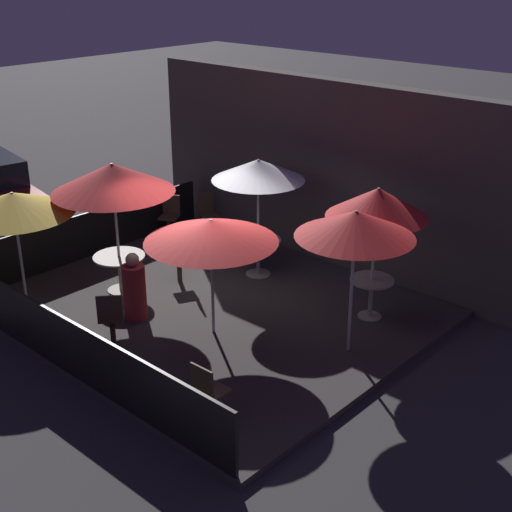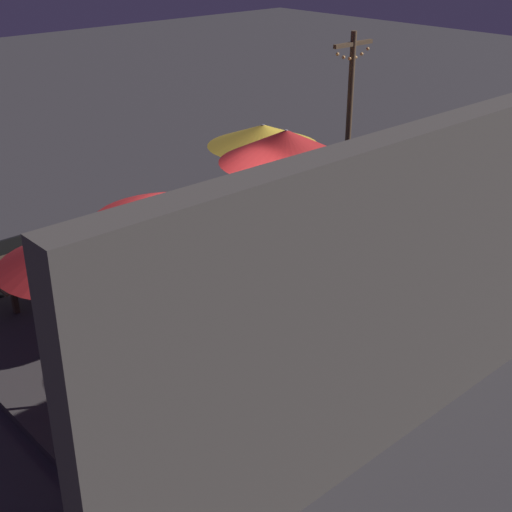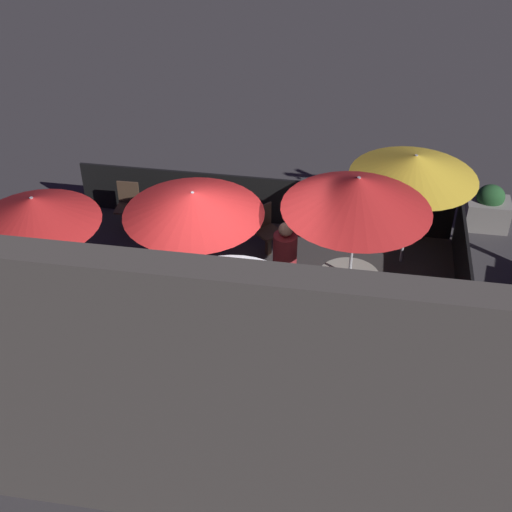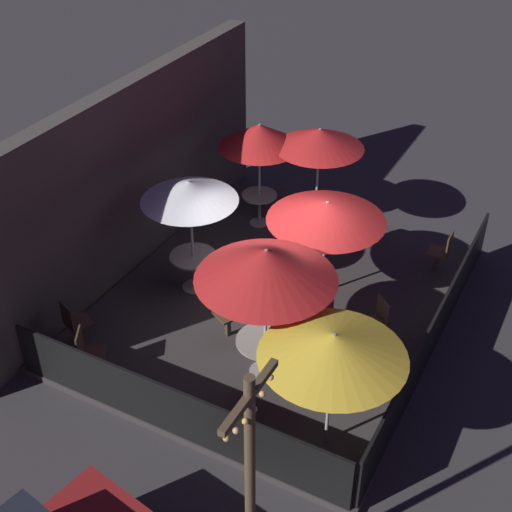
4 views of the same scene
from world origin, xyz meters
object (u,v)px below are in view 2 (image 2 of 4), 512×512
object	(u,v)px
patron_0	(217,248)
patio_chair_4	(166,242)
patio_umbrella_4	(167,206)
dining_table_2	(326,315)
patio_chair_0	(477,290)
patio_umbrella_2	(331,210)
patio_umbrella_3	(263,135)
planter_box	(269,179)
light_post	(350,111)
dining_table_1	(170,394)
patio_chair_1	(307,272)
patio_chair_2	(10,283)
dining_table_0	(284,239)
patio_umbrella_5	(75,247)
patio_chair_3	(457,264)
patio_umbrella_1	(162,275)
patio_umbrella_0	(286,146)
parked_car_0	(483,164)

from	to	relation	value
patron_0	patio_chair_4	bearing A→B (deg)	-148.02
patio_umbrella_4	dining_table_2	xyz separation A→B (m)	(-1.00, 2.22, -1.23)
patio_umbrella_4	patio_chair_0	bearing A→B (deg)	136.92
patio_chair_0	patio_umbrella_2	bearing A→B (deg)	0.00
patio_umbrella_3	planter_box	bearing A→B (deg)	-135.97
patio_umbrella_4	patio_chair_4	world-z (taller)	patio_umbrella_4
patio_umbrella_3	light_post	xyz separation A→B (m)	(-2.49, -0.08, 0.02)
dining_table_1	planter_box	size ratio (longest dim) A/B	0.85
light_post	patio_chair_1	bearing A→B (deg)	33.82
patio_chair_2	patio_umbrella_4	bearing A→B (deg)	42.73
patio_chair_4	planter_box	world-z (taller)	patio_chair_4
dining_table_0	patio_chair_2	distance (m)	4.49
patio_umbrella_2	patron_0	xyz separation A→B (m)	(-0.34, -2.78, -1.59)
patio_umbrella_5	patio_chair_4	bearing A→B (deg)	-140.19
dining_table_0	patio_chair_3	size ratio (longest dim) A/B	1.03
patio_chair_4	patio_chair_0	bearing A→B (deg)	-19.97
patio_umbrella_3	patio_chair_3	size ratio (longest dim) A/B	2.26
patio_umbrella_2	dining_table_2	bearing A→B (deg)	-75.96
patio_umbrella_5	dining_table_2	xyz separation A→B (m)	(-3.01, 1.18, -1.55)
patio_chair_3	light_post	world-z (taller)	light_post
patio_umbrella_1	dining_table_0	world-z (taller)	patio_umbrella_1
patio_umbrella_0	patio_umbrella_4	size ratio (longest dim) A/B	1.14
patio_chair_1	light_post	distance (m)	4.91
dining_table_0	dining_table_1	size ratio (longest dim) A/B	1.26
patio_umbrella_1	patio_chair_2	bearing A→B (deg)	-88.73
patio_chair_1	planter_box	xyz separation A→B (m)	(-3.01, -4.08, -0.23)
patio_umbrella_0	planter_box	size ratio (longest dim) A/B	2.75
patio_umbrella_5	light_post	world-z (taller)	light_post
patio_umbrella_1	patio_chair_2	xyz separation A→B (m)	(0.09, -3.99, -1.61)
patio_chair_0	dining_table_2	bearing A→B (deg)	-0.00
patio_chair_0	patio_chair_2	bearing A→B (deg)	-22.92
patio_umbrella_2	planter_box	xyz separation A→B (m)	(-3.88, -5.28, -1.86)
light_post	patio_umbrella_0	bearing A→B (deg)	24.80
patio_chair_0	patron_0	bearing A→B (deg)	-40.31
patio_chair_2	patio_chair_1	bearing A→B (deg)	50.78
patio_umbrella_0	patio_umbrella_2	size ratio (longest dim) A/B	1.06
patio_umbrella_4	patio_chair_2	distance (m)	2.81
patio_umbrella_1	patio_umbrella_5	size ratio (longest dim) A/B	1.00
patio_umbrella_4	patio_chair_2	bearing A→B (deg)	-46.00
patron_0	parked_car_0	world-z (taller)	parked_car_0
patio_chair_3	patio_chair_2	bearing A→B (deg)	23.05
patio_umbrella_0	dining_table_2	xyz separation A→B (m)	(1.42, 2.27, -1.61)
patio_umbrella_1	parked_car_0	distance (m)	10.03
patio_umbrella_5	dining_table_1	xyz separation A→B (m)	(-0.37, 1.17, -1.58)
patio_chair_3	patio_chair_4	size ratio (longest dim) A/B	0.99
dining_table_2	patron_0	world-z (taller)	patron_0
patio_chair_4	patio_umbrella_0	bearing A→B (deg)	-0.00
planter_box	parked_car_0	size ratio (longest dim) A/B	0.20
dining_table_1	patio_chair_3	xyz separation A→B (m)	(-5.47, 0.24, -0.06)
patio_chair_3	planter_box	xyz separation A→B (m)	(-1.04, -5.50, -0.23)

